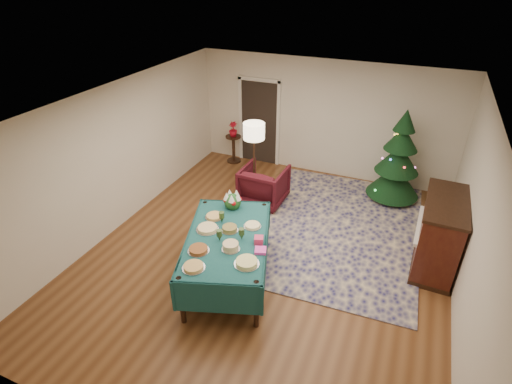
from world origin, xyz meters
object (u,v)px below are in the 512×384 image
at_px(gift_box, 259,240).
at_px(armchair, 264,183).
at_px(potted_plant, 233,132).
at_px(christmas_tree, 398,160).
at_px(side_table, 234,149).
at_px(piano, 439,235).
at_px(buffet_table, 227,245).
at_px(floor_lamp, 254,136).

height_order(gift_box, armchair, gift_box).
xyz_separation_m(armchair, potted_plant, (-1.46, 1.56, 0.35)).
bearing_deg(christmas_tree, side_table, 175.67).
bearing_deg(piano, gift_box, -147.28).
xyz_separation_m(buffet_table, christmas_tree, (2.15, 3.68, 0.23)).
bearing_deg(gift_box, christmas_tree, 65.88).
bearing_deg(floor_lamp, christmas_tree, 25.82).
relative_size(buffet_table, piano, 1.65).
bearing_deg(potted_plant, floor_lamp, -52.07).
height_order(christmas_tree, piano, christmas_tree).
xyz_separation_m(side_table, christmas_tree, (3.96, -0.30, 0.56)).
distance_m(floor_lamp, potted_plant, 2.16).
xyz_separation_m(potted_plant, piano, (4.86, -2.32, -0.19)).
bearing_deg(piano, christmas_tree, 114.02).
relative_size(gift_box, potted_plant, 0.36).
bearing_deg(potted_plant, gift_box, -59.46).
bearing_deg(armchair, piano, 168.95).
xyz_separation_m(buffet_table, side_table, (-1.81, 3.98, -0.33)).
xyz_separation_m(gift_box, potted_plant, (-2.33, 3.94, -0.09)).
xyz_separation_m(potted_plant, christmas_tree, (3.96, -0.30, 0.10)).
bearing_deg(piano, buffet_table, -151.41).
distance_m(floor_lamp, christmas_tree, 3.07).
bearing_deg(side_table, christmas_tree, -4.33).
distance_m(armchair, potted_plant, 2.16).
height_order(floor_lamp, christmas_tree, christmas_tree).
distance_m(armchair, piano, 3.49).
bearing_deg(armchair, buffet_table, 99.91).
bearing_deg(buffet_table, armchair, 98.35).
relative_size(gift_box, piano, 0.09).
height_order(armchair, floor_lamp, floor_lamp).
bearing_deg(armchair, gift_box, 111.61).
xyz_separation_m(armchair, side_table, (-1.46, 1.56, -0.12)).
distance_m(side_table, potted_plant, 0.46).
bearing_deg(potted_plant, buffet_table, -65.52).
height_order(buffet_table, potted_plant, potted_plant).
xyz_separation_m(armchair, christmas_tree, (2.50, 1.26, 0.45)).
height_order(buffet_table, side_table, buffet_table).
relative_size(armchair, potted_plant, 2.45).
bearing_deg(buffet_table, gift_box, 3.83).
xyz_separation_m(floor_lamp, christmas_tree, (2.71, 1.31, -0.60)).
bearing_deg(gift_box, potted_plant, 120.54).
bearing_deg(side_table, armchair, -46.92).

